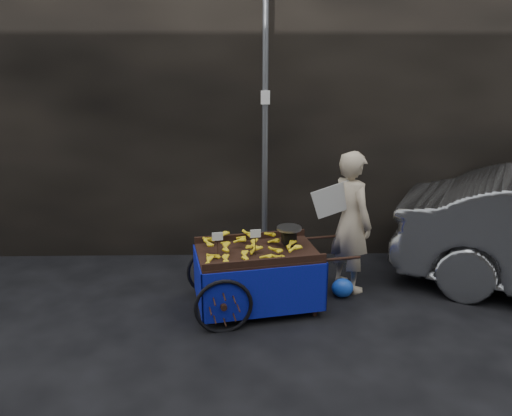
{
  "coord_description": "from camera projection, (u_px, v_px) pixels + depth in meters",
  "views": [
    {
      "loc": [
        0.04,
        -5.5,
        2.99
      ],
      "look_at": [
        0.16,
        0.5,
        1.1
      ],
      "focal_mm": 35.0,
      "sensor_mm": 36.0,
      "label": 1
    }
  ],
  "objects": [
    {
      "name": "ground",
      "position": [
        244.0,
        305.0,
        6.14
      ],
      "size": [
        80.0,
        80.0,
        0.0
      ],
      "primitive_type": "plane",
      "color": "black",
      "rests_on": "ground"
    },
    {
      "name": "building_wall",
      "position": [
        268.0,
        83.0,
        7.88
      ],
      "size": [
        13.5,
        2.0,
        5.0
      ],
      "color": "black",
      "rests_on": "ground"
    },
    {
      "name": "street_pole",
      "position": [
        265.0,
        127.0,
        6.79
      ],
      "size": [
        0.12,
        0.1,
        4.0
      ],
      "color": "slate",
      "rests_on": "ground"
    },
    {
      "name": "banana_cart",
      "position": [
        254.0,
        257.0,
        5.9
      ],
      "size": [
        2.08,
        1.23,
        1.06
      ],
      "rotation": [
        0.0,
        0.0,
        0.19
      ],
      "color": "black",
      "rests_on": "ground"
    },
    {
      "name": "vendor",
      "position": [
        351.0,
        222.0,
        6.34
      ],
      "size": [
        0.89,
        0.8,
        1.83
      ],
      "rotation": [
        0.0,
        0.0,
        2.09
      ],
      "color": "tan",
      "rests_on": "ground"
    },
    {
      "name": "plastic_bag",
      "position": [
        342.0,
        288.0,
        6.31
      ],
      "size": [
        0.27,
        0.22,
        0.25
      ],
      "primitive_type": "ellipsoid",
      "color": "blue",
      "rests_on": "ground"
    }
  ]
}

